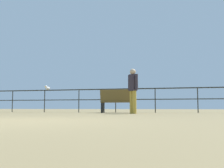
{
  "coord_description": "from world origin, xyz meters",
  "views": [
    {
      "loc": [
        2.73,
        -3.99,
        0.24
      ],
      "look_at": [
        -0.05,
        7.36,
        1.29
      ],
      "focal_mm": 41.63,
      "sensor_mm": 36.0,
      "label": 1
    }
  ],
  "objects": [
    {
      "name": "seagull_on_rail",
      "position": [
        -3.51,
        7.84,
        1.21
      ],
      "size": [
        0.22,
        0.45,
        0.21
      ],
      "color": "silver",
      "rests_on": "pier_railing"
    },
    {
      "name": "ground_plane",
      "position": [
        0.0,
        0.0,
        0.0
      ],
      "size": [
        60.0,
        60.0,
        0.0
      ],
      "primitive_type": "plane",
      "color": "olive"
    },
    {
      "name": "person_by_bench",
      "position": [
        1.17,
        5.71,
        0.98
      ],
      "size": [
        0.43,
        0.41,
        1.7
      ],
      "color": "#B49032",
      "rests_on": "ground_plane"
    },
    {
      "name": "pier_railing",
      "position": [
        -0.0,
        7.86,
        0.82
      ],
      "size": [
        25.7,
        0.05,
        1.12
      ],
      "color": "#2A2A24",
      "rests_on": "ground_plane"
    },
    {
      "name": "bench_near_left",
      "position": [
        0.26,
        6.95,
        0.55
      ],
      "size": [
        1.46,
        0.67,
        1.0
      ],
      "color": "brown",
      "rests_on": "ground_plane"
    }
  ]
}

